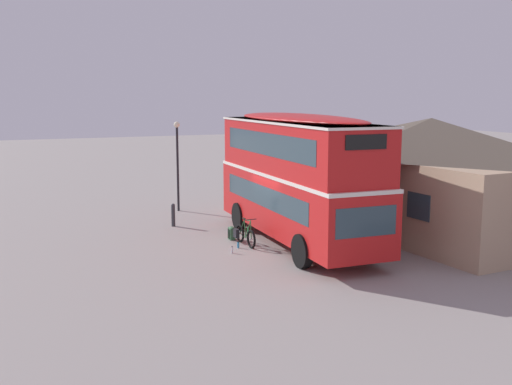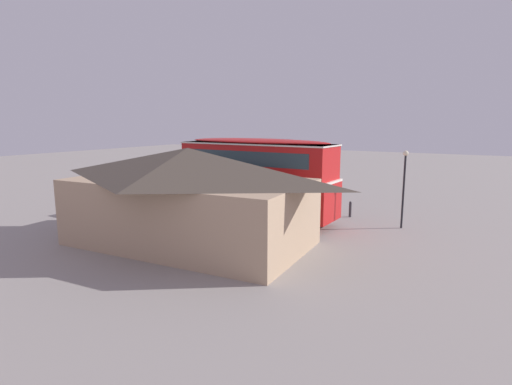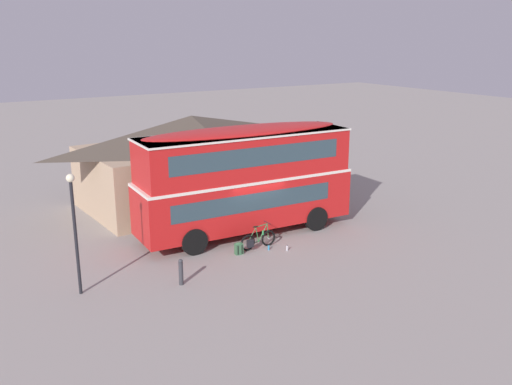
# 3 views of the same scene
# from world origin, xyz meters

# --- Properties ---
(ground_plane) EXTENTS (120.00, 120.00, 0.00)m
(ground_plane) POSITION_xyz_m (0.00, 0.00, 0.00)
(ground_plane) COLOR gray
(double_decker_bus) EXTENTS (9.75, 2.97, 4.79)m
(double_decker_bus) POSITION_xyz_m (0.07, 0.53, 2.64)
(double_decker_bus) COLOR black
(double_decker_bus) RESTS_ON ground
(touring_bicycle) EXTENTS (1.70, 0.48, 1.06)m
(touring_bicycle) POSITION_xyz_m (-0.47, -1.33, 0.37)
(touring_bicycle) COLOR black
(touring_bicycle) RESTS_ON ground
(backpack_on_ground) EXTENTS (0.34, 0.28, 0.51)m
(backpack_on_ground) POSITION_xyz_m (-1.43, -1.45, 0.26)
(backpack_on_ground) COLOR #386642
(backpack_on_ground) RESTS_ON ground
(water_bottle_clear_plastic) EXTENTS (0.07, 0.07, 0.25)m
(water_bottle_clear_plastic) POSITION_xyz_m (0.44, -2.18, 0.12)
(water_bottle_clear_plastic) COLOR silver
(water_bottle_clear_plastic) RESTS_ON ground
(water_bottle_blue_sports) EXTENTS (0.08, 0.08, 0.23)m
(water_bottle_blue_sports) POSITION_xyz_m (-0.15, -1.71, 0.11)
(water_bottle_blue_sports) COLOR #338CBF
(water_bottle_blue_sports) RESTS_ON ground
(pub_building) EXTENTS (11.65, 6.98, 4.55)m
(pub_building) POSITION_xyz_m (0.33, 6.36, 2.33)
(pub_building) COLOR tan
(pub_building) RESTS_ON ground
(street_lamp) EXTENTS (0.28, 0.28, 4.23)m
(street_lamp) POSITION_xyz_m (-7.82, -1.67, 2.64)
(street_lamp) COLOR black
(street_lamp) RESTS_ON ground
(kerb_bollard) EXTENTS (0.16, 0.16, 0.97)m
(kerb_bollard) POSITION_xyz_m (-4.60, -2.84, 0.50)
(kerb_bollard) COLOR #333338
(kerb_bollard) RESTS_ON ground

